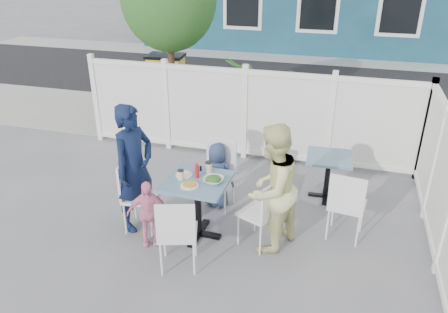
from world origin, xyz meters
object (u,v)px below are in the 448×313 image
(chair_near, at_px, (177,230))
(boy, at_px, (217,175))
(woman, at_px, (272,189))
(chair_right, at_px, (264,209))
(man, at_px, (134,168))
(chair_left, at_px, (135,190))
(utility_cabinet, at_px, (167,88))
(spare_table, at_px, (328,166))
(main_table, at_px, (198,193))
(chair_back, at_px, (219,169))
(toddler, at_px, (148,213))

(chair_near, xyz_separation_m, boy, (0.01, 1.51, -0.07))
(woman, bearing_deg, chair_right, -45.68)
(chair_right, height_order, man, man)
(chair_left, height_order, chair_near, chair_left)
(utility_cabinet, relative_size, chair_near, 1.38)
(chair_left, relative_size, woman, 0.59)
(spare_table, height_order, chair_right, chair_right)
(man, bearing_deg, chair_right, -71.57)
(chair_near, bearing_deg, chair_right, 23.90)
(main_table, bearing_deg, boy, 88.54)
(utility_cabinet, bearing_deg, main_table, -67.46)
(boy, bearing_deg, chair_back, -121.37)
(chair_back, distance_m, chair_near, 1.52)
(main_table, distance_m, man, 0.88)
(main_table, xyz_separation_m, toddler, (-0.54, -0.34, -0.19))
(chair_left, bearing_deg, toddler, 40.41)
(utility_cabinet, bearing_deg, man, -77.62)
(utility_cabinet, height_order, boy, utility_cabinet)
(spare_table, xyz_separation_m, chair_right, (-0.67, -1.43, 0.01))
(woman, relative_size, toddler, 1.84)
(chair_right, height_order, chair_near, chair_near)
(utility_cabinet, xyz_separation_m, chair_right, (2.98, -4.07, -0.12))
(main_table, xyz_separation_m, chair_left, (-0.85, -0.05, -0.07))
(man, bearing_deg, boy, -30.01)
(chair_back, relative_size, toddler, 1.12)
(woman, xyz_separation_m, toddler, (-1.46, -0.38, -0.37))
(toddler, bearing_deg, chair_near, -60.99)
(main_table, relative_size, spare_table, 1.19)
(utility_cabinet, height_order, man, man)
(spare_table, bearing_deg, chair_right, -115.22)
(chair_left, xyz_separation_m, chair_near, (0.86, -0.68, -0.01))
(chair_left, distance_m, man, 0.30)
(chair_back, bearing_deg, woman, 143.50)
(woman, relative_size, boy, 1.67)
(chair_back, bearing_deg, chair_near, 92.99)
(chair_back, bearing_deg, chair_right, 139.84)
(utility_cabinet, height_order, toddler, utility_cabinet)
(woman, height_order, boy, woman)
(spare_table, bearing_deg, chair_left, -147.91)
(main_table, bearing_deg, chair_left, -176.80)
(chair_left, bearing_deg, chair_right, 85.43)
(chair_back, relative_size, man, 0.58)
(chair_left, bearing_deg, spare_table, 115.58)
(chair_right, distance_m, chair_near, 1.12)
(spare_table, relative_size, boy, 0.70)
(chair_left, height_order, man, man)
(chair_right, xyz_separation_m, man, (-1.70, -0.01, 0.32))
(chair_back, distance_m, boy, 0.09)
(utility_cabinet, xyz_separation_m, spare_table, (3.66, -2.64, -0.13))
(utility_cabinet, height_order, chair_back, utility_cabinet)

